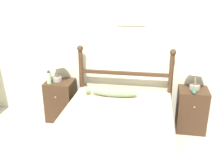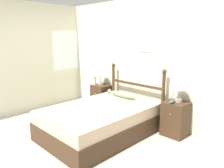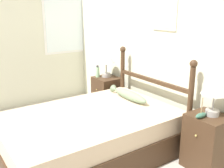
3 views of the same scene
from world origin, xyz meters
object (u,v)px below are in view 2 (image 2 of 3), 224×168
table_lamp_right (179,85)px  bottle (95,81)px  model_boat (172,102)px  nightstand_right (175,119)px  nightstand_left (101,98)px  table_lamp_left (101,72)px  bed (101,121)px  fish_pillow (122,94)px

table_lamp_right → bottle: bearing=-176.4°
bottle → model_boat: bearing=-0.5°
bottle → nightstand_right: bearing=2.9°
nightstand_left → model_boat: 1.99m
nightstand_right → table_lamp_left: 2.11m
nightstand_right → table_lamp_left: (-2.01, 0.02, 0.62)m
nightstand_right → model_boat: model_boat is taller
nightstand_right → bottle: 2.14m
bed → nightstand_right: bearing=42.8°
table_lamp_right → fish_pillow: bearing=-168.2°
model_boat → fish_pillow: 1.11m
nightstand_left → table_lamp_left: table_lamp_left is taller
bed → fish_pillow: fish_pillow is taller
fish_pillow → table_lamp_left: bearing=165.8°
nightstand_right → table_lamp_left: bearing=179.5°
nightstand_right → bed: bearing=-137.2°
table_lamp_left → bottle: bearing=-123.4°
nightstand_left → fish_pillow: size_ratio=0.87×
bed → nightstand_right: size_ratio=3.27×
nightstand_right → bottle: size_ratio=3.10×
model_boat → table_lamp_right: bearing=79.0°
table_lamp_left → bottle: 0.26m
table_lamp_right → model_boat: 0.32m
bed → fish_pillow: (-0.14, 0.71, 0.33)m
bed → model_boat: model_boat is taller
table_lamp_right → fish_pillow: (-1.14, -0.24, -0.34)m
table_lamp_left → table_lamp_right: 2.02m
bed → table_lamp_left: (-1.02, 0.93, 0.68)m
bed → nightstand_right: (0.99, 0.92, 0.05)m
bottle → model_boat: 2.07m
bottle → fish_pillow: 0.98m
nightstand_right → table_lamp_right: size_ratio=1.47×
nightstand_left → model_boat: bearing=-3.5°
nightstand_left → table_lamp_right: bearing=0.9°
model_boat → table_lamp_left: bearing=176.1°
bed → model_boat: size_ratio=9.32×
fish_pillow → table_lamp_right: bearing=11.8°
nightstand_right → table_lamp_right: (0.01, 0.03, 0.62)m
model_boat → nightstand_left: bearing=176.5°
nightstand_right → model_boat: 0.37m
bed → bottle: bearing=143.7°
nightstand_left → table_lamp_left: 0.62m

